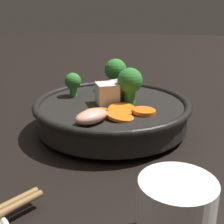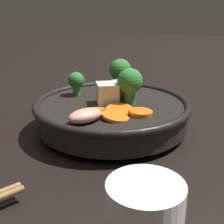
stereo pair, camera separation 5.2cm
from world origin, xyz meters
The scene contains 3 objects.
ground_plane centered at (0.00, 0.00, 0.00)m, with size 3.00×3.00×0.00m, color black.
stirfry_bowl centered at (0.00, 0.00, 0.04)m, with size 0.26×0.26×0.11m.
tea_cup centered at (-0.10, 0.24, 0.03)m, with size 0.07×0.07×0.06m.
Camera 1 is at (-0.09, 0.48, 0.21)m, focal length 50.00 mm.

